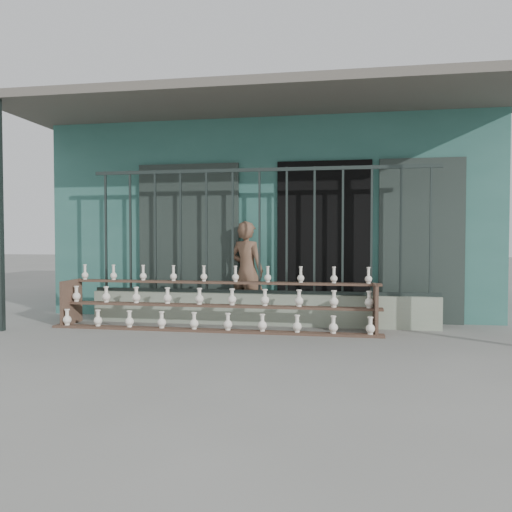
# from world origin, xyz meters

# --- Properties ---
(ground) EXTENTS (60.00, 60.00, 0.00)m
(ground) POSITION_xyz_m (0.00, 0.00, 0.00)
(ground) COLOR slate
(workshop_building) EXTENTS (7.40, 6.60, 3.21)m
(workshop_building) POSITION_xyz_m (0.00, 4.23, 1.62)
(workshop_building) COLOR #2E6158
(workshop_building) RESTS_ON ground
(parapet_wall) EXTENTS (5.00, 0.20, 0.45)m
(parapet_wall) POSITION_xyz_m (0.00, 1.30, 0.23)
(parapet_wall) COLOR gray
(parapet_wall) RESTS_ON ground
(security_fence) EXTENTS (5.00, 0.04, 1.80)m
(security_fence) POSITION_xyz_m (-0.00, 1.30, 1.35)
(security_fence) COLOR #283330
(security_fence) RESTS_ON parapet_wall
(shelf_rack) EXTENTS (4.50, 0.68, 0.85)m
(shelf_rack) POSITION_xyz_m (-0.55, 0.89, 0.36)
(shelf_rack) COLOR brown
(shelf_rack) RESTS_ON ground
(elderly_woman) EXTENTS (0.64, 0.53, 1.50)m
(elderly_woman) POSITION_xyz_m (-0.25, 1.62, 0.75)
(elderly_woman) COLOR brown
(elderly_woman) RESTS_ON ground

